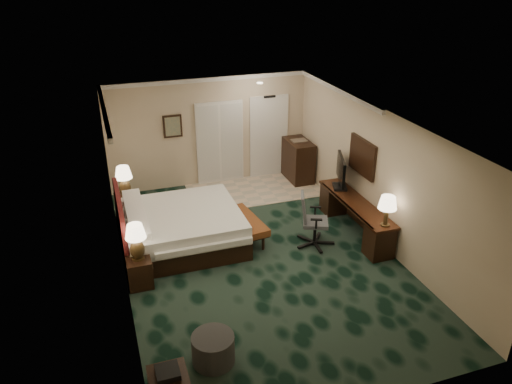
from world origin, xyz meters
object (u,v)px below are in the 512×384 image
object	(u,v)px
lamp_near	(136,242)
bed_bench	(246,228)
minibar	(298,160)
lamp_far	(124,182)
tv	(341,173)
desk_chair	(316,220)
nightstand_far	(126,208)
bed	(183,228)
ottoman	(213,349)
desk	(355,217)
nightstand_near	(140,272)

from	to	relation	value
lamp_near	bed_bench	xyz separation A→B (m)	(2.26, 0.95, -0.64)
bed_bench	minibar	world-z (taller)	minibar
bed_bench	lamp_far	bearing A→B (deg)	137.10
tv	desk_chair	xyz separation A→B (m)	(-1.00, -0.93, -0.51)
nightstand_far	bed	bearing A→B (deg)	-54.59
ottoman	lamp_far	bearing A→B (deg)	98.72
desk	desk_chair	bearing A→B (deg)	-169.24
desk_chair	tv	bearing A→B (deg)	65.62
lamp_near	desk_chair	bearing A→B (deg)	4.01
lamp_far	bed_bench	distance (m)	2.81
lamp_near	lamp_far	distance (m)	2.52
lamp_far	desk	distance (m)	4.94
nightstand_near	lamp_far	world-z (taller)	lamp_far
ottoman	minibar	bearing A→B (deg)	56.63
bed	lamp_near	distance (m)	1.58
nightstand_far	desk_chair	world-z (taller)	desk_chair
bed_bench	desk	bearing A→B (deg)	-20.94
ottoman	tv	distance (m)	5.11
nightstand_far	ottoman	bearing A→B (deg)	-80.98
lamp_far	ottoman	distance (m)	4.85
nightstand_far	tv	world-z (taller)	tv
desk_chair	bed	bearing A→B (deg)	-176.74
bed	lamp_far	world-z (taller)	lamp_far
nightstand_far	tv	bearing A→B (deg)	-16.64
lamp_far	desk	size ratio (longest dim) A/B	0.28
lamp_near	tv	size ratio (longest dim) A/B	0.74
bed	tv	size ratio (longest dim) A/B	2.47
desk	tv	xyz separation A→B (m)	(0.00, 0.74, 0.71)
bed_bench	nightstand_near	bearing A→B (deg)	-164.87
nightstand_near	lamp_near	bearing A→B (deg)	32.69
bed_bench	desk	distance (m)	2.28
ottoman	desk_chair	size ratio (longest dim) A/B	0.56
lamp_near	minibar	distance (m)	5.57
nightstand_near	bed_bench	xyz separation A→B (m)	(2.27, 0.96, -0.04)
bed	desk_chair	xyz separation A→B (m)	(2.49, -0.88, 0.20)
nightstand_near	lamp_near	distance (m)	0.60
nightstand_near	nightstand_far	distance (m)	2.51
lamp_near	nightstand_far	bearing A→B (deg)	89.78
bed	ottoman	world-z (taller)	bed
lamp_near	minibar	xyz separation A→B (m)	(4.44, 3.36, -0.34)
lamp_far	tv	size ratio (longest dim) A/B	0.75
nightstand_near	minibar	size ratio (longest dim) A/B	0.51
nightstand_near	lamp_far	bearing A→B (deg)	89.07
bed	nightstand_near	xyz separation A→B (m)	(-1.00, -1.13, -0.09)
nightstand_near	tv	world-z (taller)	tv
bed_bench	ottoman	size ratio (longest dim) A/B	2.14
tv	lamp_far	bearing A→B (deg)	-177.04
nightstand_far	desk_chair	size ratio (longest dim) A/B	0.52
bed	tv	distance (m)	3.56
nightstand_far	desk_chair	xyz separation A→B (m)	(3.47, -2.26, 0.27)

